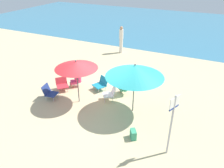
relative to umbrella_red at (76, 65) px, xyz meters
name	(u,v)px	position (x,y,z in m)	size (l,w,h in m)	color
ground_plane	(104,101)	(0.93, 0.45, -1.69)	(40.00, 40.00, 0.00)	#CCB789
sea_water	(174,26)	(0.93, 15.25, -1.69)	(40.00, 16.00, 0.01)	teal
umbrella_red	(76,65)	(0.00, 0.00, 0.00)	(1.70, 1.70, 1.89)	#4C4C51
umbrella_teal	(135,71)	(2.28, 0.36, 0.05)	(2.17, 2.17, 2.02)	#4C4C51
beach_chair_a	(49,92)	(-1.29, -0.33, -1.37)	(0.62, 0.56, 0.63)	navy
beach_chair_b	(111,93)	(1.15, 0.68, -1.35)	(0.68, 0.67, 0.63)	white
beach_chair_c	(101,83)	(0.35, 1.33, -1.39)	(0.75, 0.76, 0.59)	teal
beach_chair_d	(62,84)	(-1.26, 0.52, -1.40)	(0.77, 0.76, 0.56)	red
person_a	(124,85)	(1.49, 1.33, -1.21)	(0.53, 0.52, 0.96)	#389970
person_b	(77,78)	(-0.80, 1.08, -1.22)	(0.54, 0.49, 0.95)	#DB3866
person_c	(121,39)	(-0.77, 6.22, -0.79)	(0.27, 0.27, 1.74)	silver
warning_sign	(172,118)	(4.03, -1.27, -0.36)	(0.19, 0.40, 2.07)	#ADADB2
beach_bag	(133,134)	(2.86, -1.11, -1.53)	(0.30, 0.17, 0.32)	#389970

